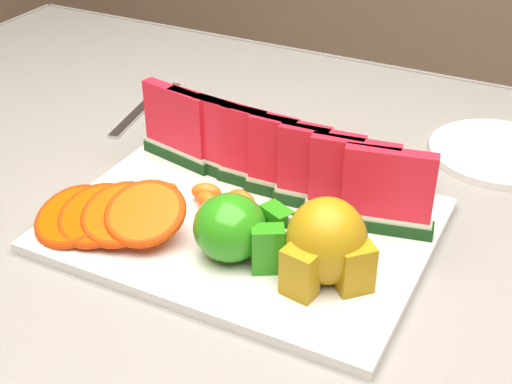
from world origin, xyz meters
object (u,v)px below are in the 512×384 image
Objects in this scene: apple_cluster at (237,229)px; fork at (142,109)px; pear_cluster at (327,245)px; side_plate at (499,153)px; platter at (244,225)px.

fork is at bearing 138.98° from apple_cluster.
pear_cluster reaches higher than side_plate.
pear_cluster is 0.45× the size of side_plate.
side_plate is at bearing 11.20° from fork.
apple_cluster reaches higher than fork.
pear_cluster reaches higher than apple_cluster.
platter is 3.77× the size of apple_cluster.
platter is at bearing 111.30° from apple_cluster.
apple_cluster is 0.40m from fork.
apple_cluster is at bearing -174.02° from pear_cluster.
pear_cluster is 0.37m from side_plate.
platter is 0.37m from side_plate.
side_plate is at bearing 61.15° from apple_cluster.
side_plate is (0.22, 0.30, -0.00)m from platter.
apple_cluster is at bearing -68.70° from platter.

